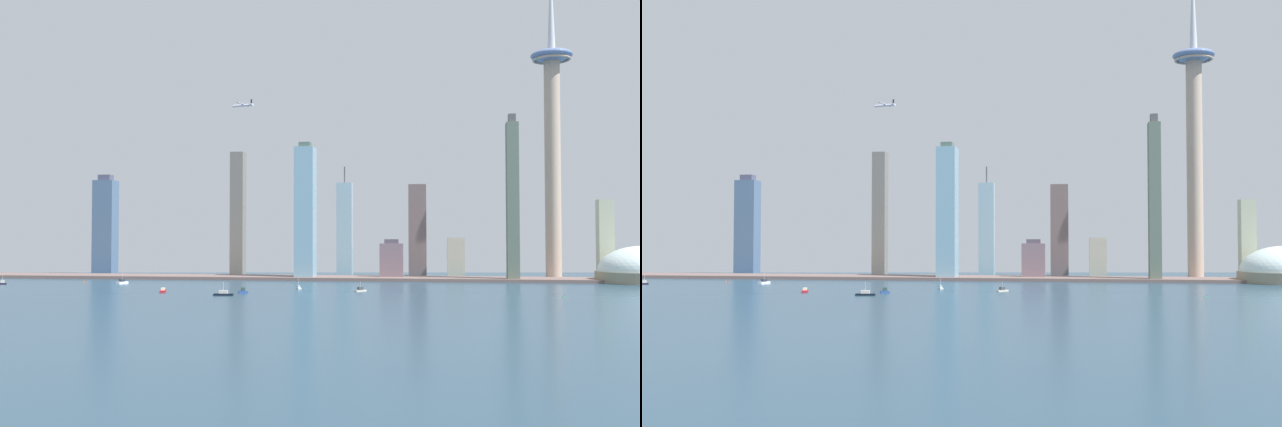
{
  "view_description": "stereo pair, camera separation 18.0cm",
  "coord_description": "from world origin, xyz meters",
  "views": [
    {
      "loc": [
        121.07,
        -389.04,
        44.88
      ],
      "look_at": [
        -5.73,
        413.53,
        73.45
      ],
      "focal_mm": 41.41,
      "sensor_mm": 36.0,
      "label": 1
    },
    {
      "loc": [
        121.25,
        -389.01,
        44.88
      ],
      "look_at": [
        -5.73,
        413.53,
        73.45
      ],
      "focal_mm": 41.41,
      "sensor_mm": 36.0,
      "label": 2
    }
  ],
  "objects": [
    {
      "name": "ground_plane",
      "position": [
        0.0,
        0.0,
        0.0
      ],
      "size": [
        6000.0,
        6000.0,
        0.0
      ],
      "primitive_type": "plane",
      "color": "#254155"
    },
    {
      "name": "waterfront_pier",
      "position": [
        0.0,
        428.22,
        1.73
      ],
      "size": [
        927.82,
        64.42,
        3.47
      ],
      "primitive_type": "cube",
      "color": "#735C57",
      "rests_on": "ground"
    },
    {
      "name": "observation_tower",
      "position": [
        250.37,
        464.68,
        174.17
      ],
      "size": [
        46.15,
        46.15,
        363.32
      ],
      "color": "tan",
      "rests_on": "ground"
    },
    {
      "name": "skyscraper_0",
      "position": [
        201.22,
        414.11,
        86.27
      ],
      "size": [
        12.41,
        17.72,
        178.16
      ],
      "color": "slate",
      "rests_on": "ground"
    },
    {
      "name": "skyscraper_1",
      "position": [
        -23.72,
        422.23,
        74.95
      ],
      "size": [
        21.21,
        27.11,
        153.47
      ],
      "color": "#81AEC4",
      "rests_on": "ground"
    },
    {
      "name": "skyscraper_2",
      "position": [
        -117.63,
        481.21,
        75.54
      ],
      "size": [
        16.05,
        17.2,
        151.09
      ],
      "color": "slate",
      "rests_on": "ground"
    },
    {
      "name": "skyscraper_3",
      "position": [
        71.59,
        435.81,
        21.09
      ],
      "size": [
        26.04,
        12.34,
        45.08
      ],
      "color": "slate",
      "rests_on": "ground"
    },
    {
      "name": "skyscraper_4",
      "position": [
        -299.17,
        502.61,
        61.65
      ],
      "size": [
        26.82,
        21.39,
        127.79
      ],
      "color": "slate",
      "rests_on": "ground"
    },
    {
      "name": "skyscraper_5",
      "position": [
        98.77,
        501.45,
        55.37
      ],
      "size": [
        20.94,
        17.35,
        110.74
      ],
      "color": "#715E5C",
      "rests_on": "ground"
    },
    {
      "name": "skyscraper_6",
      "position": [
        12.46,
        488.07,
        56.47
      ],
      "size": [
        18.43,
        13.87,
        132.44
      ],
      "color": "#97B9C8",
      "rests_on": "ground"
    },
    {
      "name": "skyscraper_7",
      "position": [
        143.54,
        491.5,
        23.39
      ],
      "size": [
        19.88,
        19.11,
        46.78
      ],
      "color": "beige",
      "rests_on": "ground"
    },
    {
      "name": "skyscraper_8",
      "position": [
        306.93,
        471.78,
        44.62
      ],
      "size": [
        16.09,
        19.17,
        89.24
      ],
      "color": "beige",
      "rests_on": "ground"
    },
    {
      "name": "boat_0",
      "position": [
        -306.55,
        288.58,
        1.56
      ],
      "size": [
        7.81,
        3.6,
        9.21
      ],
      "rotation": [
        0.0,
        0.0,
        0.18
      ],
      "color": "#251731",
      "rests_on": "ground"
    },
    {
      "name": "boat_1",
      "position": [
        -47.49,
        182.45,
        1.5
      ],
      "size": [
        16.04,
        6.14,
        10.85
      ],
      "rotation": [
        0.0,
        0.0,
        0.1
      ],
      "color": "black",
      "rests_on": "ground"
    },
    {
      "name": "boat_2",
      "position": [
        -38.13,
        208.41,
        1.73
      ],
      "size": [
        7.44,
        5.57,
        4.84
      ],
      "rotation": [
        0.0,
        0.0,
        3.68
      ],
      "color": "#28488E",
      "rests_on": "ground"
    },
    {
      "name": "boat_3",
      "position": [
        -2.3,
        267.3,
        1.23
      ],
      "size": [
        6.84,
        9.89,
        9.89
      ],
      "rotation": [
        0.0,
        0.0,
        5.16
      ],
      "color": "white",
      "rests_on": "ground"
    },
    {
      "name": "boat_4",
      "position": [
        -108.32,
        209.16,
        1.39
      ],
      "size": [
        7.2,
        13.19,
        3.81
      ],
      "rotation": [
        0.0,
        0.0,
        4.96
      ],
      "color": "red",
      "rests_on": "ground"
    },
    {
      "name": "boat_5",
      "position": [
        56.22,
        243.94,
        1.43
      ],
      "size": [
        10.31,
        11.41,
        9.05
      ],
      "rotation": [
        0.0,
        0.0,
        0.88
      ],
      "color": "beige",
      "rests_on": "ground"
    },
    {
      "name": "boat_6",
      "position": [
        -191.5,
        313.56,
        1.84
      ],
      "size": [
        8.07,
        14.65,
        11.65
      ],
      "rotation": [
        0.0,
        0.0,
        4.45
      ],
      "color": "white",
      "rests_on": "ground"
    },
    {
      "name": "channel_buoy_0",
      "position": [
        -242.77,
        334.62,
        1.07
      ],
      "size": [
        1.53,
        1.53,
        2.14
      ],
      "primitive_type": "cone",
      "color": "#E54C19",
      "rests_on": "ground"
    },
    {
      "name": "channel_buoy_1",
      "position": [
        217.53,
        200.68,
        0.78
      ],
      "size": [
        1.26,
        1.26,
        1.56
      ],
      "primitive_type": "cone",
      "color": "green",
      "rests_on": "ground"
    },
    {
      "name": "airplane",
      "position": [
        -97.86,
        428.09,
        198.97
      ],
      "size": [
        26.24,
        27.83,
        7.72
      ],
      "rotation": [
        0.0,
        0.0,
        2.91
      ],
      "color": "silver"
    }
  ]
}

